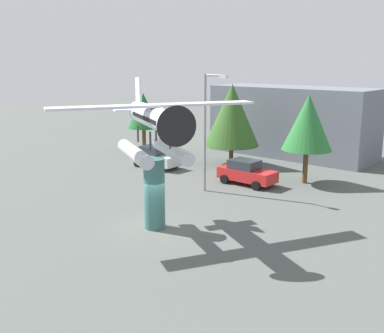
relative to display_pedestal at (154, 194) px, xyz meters
name	(u,v)px	position (x,y,z in m)	size (l,w,h in m)	color
ground_plane	(155,227)	(0.00, 0.00, -1.87)	(140.00, 140.00, 0.00)	#515651
display_pedestal	(154,194)	(0.00, 0.00, 0.00)	(1.10, 1.10, 3.74)	#386B66
floatplane_monument	(154,127)	(0.12, -0.06, 3.54)	(7.10, 9.69, 4.00)	silver
car_near_silver	(156,157)	(-10.03, 9.97, -0.99)	(4.20, 2.02, 1.76)	silver
car_mid_red	(246,172)	(-1.31, 10.46, -0.99)	(4.20, 2.02, 1.76)	red
streetlight_primary	(207,125)	(-2.31, 7.19, 2.69)	(1.84, 0.28, 7.84)	gray
storefront_building	(292,121)	(-4.18, 22.00, 1.30)	(15.03, 5.51, 6.33)	slate
tree_west	(143,111)	(-15.36, 13.70, 2.16)	(3.00, 3.00, 5.72)	brown
tree_east	(232,115)	(-5.82, 14.79, 2.39)	(4.62, 4.62, 6.83)	brown
tree_center_back	(308,123)	(1.69, 13.53, 2.52)	(3.54, 3.54, 6.38)	brown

